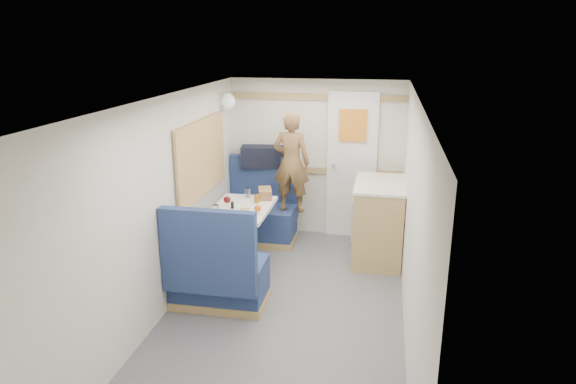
% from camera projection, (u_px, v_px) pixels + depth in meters
% --- Properties ---
extents(floor, '(4.50, 4.50, 0.00)m').
position_uv_depth(floor, '(282.00, 319.00, 4.72)').
color(floor, '#515156').
rests_on(floor, ground).
extents(ceiling, '(4.50, 4.50, 0.00)m').
position_uv_depth(ceiling, '(281.00, 100.00, 4.13)').
color(ceiling, silver).
rests_on(ceiling, wall_back).
extents(wall_back, '(2.20, 0.02, 2.00)m').
position_uv_depth(wall_back, '(316.00, 159.00, 6.54)').
color(wall_back, silver).
rests_on(wall_back, floor).
extents(wall_left, '(0.02, 4.50, 2.00)m').
position_uv_depth(wall_left, '(162.00, 209.00, 4.62)').
color(wall_left, silver).
rests_on(wall_left, floor).
extents(wall_right, '(0.02, 4.50, 2.00)m').
position_uv_depth(wall_right, '(412.00, 225.00, 4.23)').
color(wall_right, silver).
rests_on(wall_right, floor).
extents(oak_trim_low, '(2.15, 0.02, 0.08)m').
position_uv_depth(oak_trim_low, '(316.00, 170.00, 6.56)').
color(oak_trim_low, '#AF884F').
rests_on(oak_trim_low, wall_back).
extents(oak_trim_high, '(2.15, 0.02, 0.08)m').
position_uv_depth(oak_trim_high, '(317.00, 97.00, 6.29)').
color(oak_trim_high, '#AF884F').
rests_on(oak_trim_high, wall_back).
extents(side_window, '(0.04, 1.30, 0.72)m').
position_uv_depth(side_window, '(201.00, 158.00, 5.49)').
color(side_window, '#A8B499').
rests_on(side_window, wall_left).
extents(rear_door, '(0.62, 0.12, 1.86)m').
position_uv_depth(rear_door, '(352.00, 163.00, 6.44)').
color(rear_door, white).
rests_on(rear_door, wall_back).
extents(dinette_table, '(0.62, 0.92, 0.72)m').
position_uv_depth(dinette_table, '(242.00, 220.00, 5.61)').
color(dinette_table, white).
rests_on(dinette_table, floor).
extents(bench_far, '(0.90, 0.59, 1.05)m').
position_uv_depth(bench_far, '(261.00, 217.00, 6.50)').
color(bench_far, navy).
rests_on(bench_far, floor).
extents(bench_near, '(0.90, 0.59, 1.05)m').
position_uv_depth(bench_near, '(218.00, 277.00, 4.87)').
color(bench_near, navy).
rests_on(bench_near, floor).
extents(ledge, '(0.90, 0.14, 0.04)m').
position_uv_depth(ledge, '(265.00, 168.00, 6.57)').
color(ledge, '#AF884F').
rests_on(ledge, bench_far).
extents(dome_light, '(0.20, 0.20, 0.20)m').
position_uv_depth(dome_light, '(227.00, 101.00, 6.13)').
color(dome_light, white).
rests_on(dome_light, wall_left).
extents(galley_counter, '(0.57, 0.92, 0.92)m').
position_uv_depth(galley_counter, '(378.00, 221.00, 5.89)').
color(galley_counter, '#AF884F').
rests_on(galley_counter, floor).
extents(person, '(0.46, 0.31, 1.21)m').
position_uv_depth(person, '(291.00, 162.00, 6.11)').
color(person, brown).
rests_on(person, bench_far).
extents(duffel_bag, '(0.58, 0.35, 0.26)m').
position_uv_depth(duffel_bag, '(263.00, 156.00, 6.53)').
color(duffel_bag, black).
rests_on(duffel_bag, ledge).
extents(tray, '(0.29, 0.36, 0.02)m').
position_uv_depth(tray, '(242.00, 209.00, 5.47)').
color(tray, white).
rests_on(tray, dinette_table).
extents(orange_fruit, '(0.07, 0.07, 0.07)m').
position_uv_depth(orange_fruit, '(258.00, 208.00, 5.35)').
color(orange_fruit, '#E4540A').
rests_on(orange_fruit, tray).
extents(cheese_block, '(0.10, 0.07, 0.03)m').
position_uv_depth(cheese_block, '(245.00, 208.00, 5.41)').
color(cheese_block, '#EDE389').
rests_on(cheese_block, tray).
extents(wine_glass, '(0.08, 0.08, 0.17)m').
position_uv_depth(wine_glass, '(227.00, 200.00, 5.39)').
color(wine_glass, white).
rests_on(wine_glass, dinette_table).
extents(tumbler_left, '(0.07, 0.07, 0.11)m').
position_uv_depth(tumbler_left, '(216.00, 210.00, 5.30)').
color(tumbler_left, silver).
rests_on(tumbler_left, dinette_table).
extents(tumbler_mid, '(0.06, 0.06, 0.10)m').
position_uv_depth(tumbler_mid, '(248.00, 192.00, 5.90)').
color(tumbler_mid, silver).
rests_on(tumbler_mid, dinette_table).
extents(beer_glass, '(0.06, 0.06, 0.09)m').
position_uv_depth(beer_glass, '(257.00, 199.00, 5.70)').
color(beer_glass, '#965715').
rests_on(beer_glass, dinette_table).
extents(pepper_grinder, '(0.03, 0.03, 0.09)m').
position_uv_depth(pepper_grinder, '(232.00, 206.00, 5.46)').
color(pepper_grinder, black).
rests_on(pepper_grinder, dinette_table).
extents(salt_grinder, '(0.03, 0.03, 0.08)m').
position_uv_depth(salt_grinder, '(248.00, 203.00, 5.58)').
color(salt_grinder, white).
rests_on(salt_grinder, dinette_table).
extents(bread_loaf, '(0.21, 0.29, 0.11)m').
position_uv_depth(bread_loaf, '(265.00, 193.00, 5.87)').
color(bread_loaf, brown).
rests_on(bread_loaf, dinette_table).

